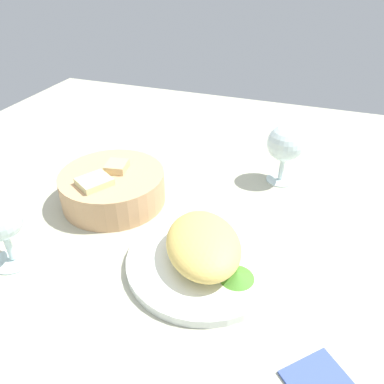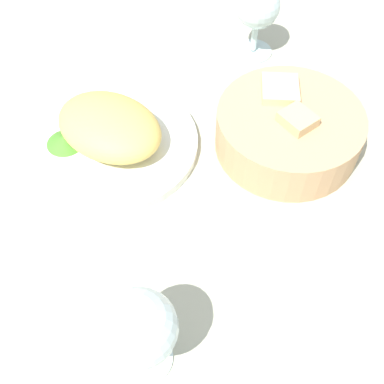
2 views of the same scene
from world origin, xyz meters
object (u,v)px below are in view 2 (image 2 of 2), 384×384
Objects in this scene: bread_basket at (288,129)px; wine_glass_far at (258,10)px; wine_glass_near at (139,330)px; plate at (113,143)px.

wine_glass_far is (-19.85, 6.75, 4.56)cm from bread_basket.
wine_glass_near reaches higher than bread_basket.
wine_glass_far is (-38.43, 36.04, -0.51)cm from wine_glass_near.
wine_glass_far reaches higher than bread_basket.
bread_basket is 1.58× the size of wine_glass_near.
wine_glass_far is at bearing 136.84° from wine_glass_near.
bread_basket is 35.06cm from wine_glass_near.
plate is at bearing 165.32° from wine_glass_near.
plate is 1.21× the size of bread_basket.
plate is 1.91× the size of wine_glass_near.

